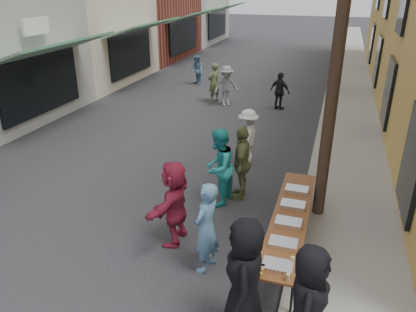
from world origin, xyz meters
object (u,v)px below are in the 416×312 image
Objects in this scene: server at (308,304)px; serving_table at (290,218)px; utility_pole_near at (343,13)px; guest_front_a at (245,277)px; catering_tray_sausage at (278,266)px; guest_front_c at (219,167)px.

serving_table is at bearing 15.00° from server.
guest_front_a is (-0.90, -3.77, -3.51)m from utility_pole_near.
server is at bearing -78.11° from serving_table.
guest_front_a is 0.99m from server.
catering_tray_sausage is at bearing -99.17° from utility_pole_near.
catering_tray_sausage is at bearing 32.86° from server.
guest_front_a is at bearing -103.44° from utility_pole_near.
utility_pole_near reaches higher than catering_tray_sausage.
utility_pole_near is 4.54× the size of guest_front_a.
server reaches higher than serving_table.
guest_front_c is at bearing -168.60° from guest_front_a.
server is (2.43, -3.92, 0.05)m from guest_front_c.
utility_pole_near is 4.66× the size of guest_front_c.
server is at bearing 62.12° from guest_front_a.
serving_table is at bearing -109.07° from utility_pole_near.
guest_front_c reaches higher than catering_tray_sausage.
serving_table is 2.37m from guest_front_a.
guest_front_c is 4.62m from server.
utility_pole_near reaches higher than guest_front_a.
guest_front_c and server have the same top height.
serving_table is 2.31m from guest_front_c.
server reaches higher than catering_tray_sausage.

